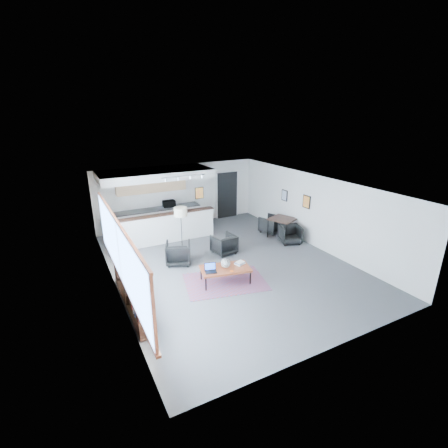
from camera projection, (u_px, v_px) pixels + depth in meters
name	position (u px, v px, depth m)	size (l,w,h in m)	color
room	(228.00, 226.00, 10.11)	(7.02, 9.02, 2.62)	#48484A
window	(120.00, 254.00, 7.80)	(0.10, 5.95, 1.66)	#8CBFFF
console	(132.00, 296.00, 8.12)	(0.35, 3.00, 0.80)	black
kitchenette	(157.00, 201.00, 12.67)	(4.20, 1.96, 2.60)	white
doorway	(227.00, 194.00, 14.89)	(1.10, 0.12, 2.15)	black
track_light	(184.00, 177.00, 11.29)	(1.60, 0.07, 0.15)	silver
wall_art_lower	(306.00, 202.00, 11.88)	(0.03, 0.38, 0.48)	black
wall_art_upper	(284.00, 195.00, 12.98)	(0.03, 0.34, 0.44)	black
kilim_rug	(225.00, 282.00, 9.42)	(2.58, 2.04, 0.01)	#592F45
coffee_table	(225.00, 269.00, 9.28)	(1.53, 1.03, 0.46)	maroon
laptop	(210.00, 269.00, 9.05)	(0.37, 0.33, 0.23)	black
ceramic_pot	(226.00, 263.00, 9.24)	(0.27, 0.27, 0.27)	gray
book_stack	(240.00, 263.00, 9.48)	(0.33, 0.29, 0.08)	silver
coaster	(232.00, 271.00, 9.08)	(0.12, 0.12, 0.01)	#E5590C
armchair_left	(178.00, 252.00, 10.46)	(0.77, 0.72, 0.79)	black
armchair_right	(224.00, 243.00, 11.21)	(0.72, 0.68, 0.74)	black
floor_lamp	(181.00, 213.00, 11.10)	(0.51, 0.51, 1.59)	black
dining_table	(283.00, 220.00, 12.57)	(1.18, 1.18, 0.76)	black
dining_chair_near	(290.00, 235.00, 12.11)	(0.62, 0.58, 0.64)	black
dining_chair_far	(271.00, 225.00, 13.18)	(0.63, 0.59, 0.65)	black
microwave	(169.00, 203.00, 13.40)	(0.49, 0.27, 0.33)	black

